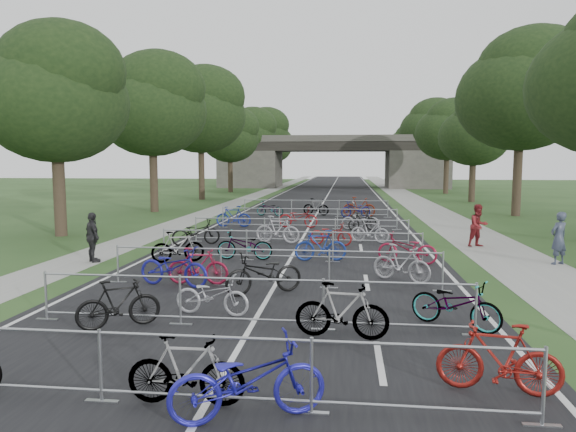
% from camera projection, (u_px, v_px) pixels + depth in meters
% --- Properties ---
extents(ground, '(200.00, 200.00, 0.00)m').
position_uv_depth(ground, '(204.00, 408.00, 7.32)').
color(ground, '#28461E').
rests_on(ground, ground).
extents(road, '(11.00, 140.00, 0.01)m').
position_uv_depth(road, '(328.00, 194.00, 56.73)').
color(road, black).
rests_on(road, ground).
extents(sidewalk_right, '(3.00, 140.00, 0.01)m').
position_uv_depth(sidewalk_right, '(402.00, 194.00, 55.82)').
color(sidewalk_right, gray).
rests_on(sidewalk_right, ground).
extents(sidewalk_left, '(2.00, 140.00, 0.01)m').
position_uv_depth(sidewalk_left, '(261.00, 193.00, 57.57)').
color(sidewalk_left, gray).
rests_on(sidewalk_left, ground).
extents(lane_markings, '(0.12, 140.00, 0.00)m').
position_uv_depth(lane_markings, '(328.00, 194.00, 56.73)').
color(lane_markings, silver).
rests_on(lane_markings, ground).
extents(overpass_bridge, '(31.00, 8.00, 7.05)m').
position_uv_depth(overpass_bridge, '(332.00, 162.00, 71.18)').
color(overpass_bridge, '#45433D').
rests_on(overpass_bridge, ground).
extents(tree_left_0, '(6.72, 6.72, 10.25)m').
position_uv_depth(tree_left_0, '(56.00, 97.00, 23.66)').
color(tree_left_0, '#33261C').
rests_on(tree_left_0, ground).
extents(tree_left_1, '(7.56, 7.56, 11.53)m').
position_uv_depth(tree_left_1, '(153.00, 107.00, 35.44)').
color(tree_left_1, '#33261C').
rests_on(tree_left_1, ground).
extents(tree_right_1, '(8.18, 8.18, 12.47)m').
position_uv_depth(tree_right_1, '(523.00, 93.00, 32.61)').
color(tree_right_1, '#33261C').
rests_on(tree_right_1, ground).
extents(tree_left_2, '(8.40, 8.40, 12.81)m').
position_uv_depth(tree_left_2, '(201.00, 112.00, 47.21)').
color(tree_left_2, '#33261C').
rests_on(tree_left_2, ground).
extents(tree_right_2, '(6.16, 6.16, 9.39)m').
position_uv_depth(tree_right_2, '(475.00, 134.00, 44.67)').
color(tree_right_2, '#33261C').
rests_on(tree_right_2, ground).
extents(tree_left_3, '(6.72, 6.72, 10.25)m').
position_uv_depth(tree_left_3, '(231.00, 136.00, 59.24)').
color(tree_left_3, '#33261C').
rests_on(tree_left_3, ground).
extents(tree_right_3, '(7.17, 7.17, 10.93)m').
position_uv_depth(tree_right_3, '(449.00, 131.00, 56.43)').
color(tree_right_3, '#33261C').
rests_on(tree_right_3, ground).
extents(tree_left_4, '(7.56, 7.56, 11.53)m').
position_uv_depth(tree_left_4, '(250.00, 135.00, 71.01)').
color(tree_left_4, '#33261C').
rests_on(tree_left_4, ground).
extents(tree_right_4, '(8.18, 8.18, 12.47)m').
position_uv_depth(tree_right_4, '(431.00, 129.00, 68.18)').
color(tree_right_4, '#33261C').
rests_on(tree_right_4, ground).
extents(tree_left_5, '(8.40, 8.40, 12.81)m').
position_uv_depth(tree_left_5, '(264.00, 133.00, 82.78)').
color(tree_left_5, '#33261C').
rests_on(tree_left_5, ground).
extents(tree_right_5, '(6.16, 6.16, 9.39)m').
position_uv_depth(tree_right_5, '(418.00, 146.00, 80.25)').
color(tree_right_5, '#33261C').
rests_on(tree_right_5, ground).
extents(tree_left_6, '(6.72, 6.72, 10.25)m').
position_uv_depth(tree_left_6, '(274.00, 146.00, 94.81)').
color(tree_left_6, '#33261C').
rests_on(tree_left_6, ground).
extents(tree_right_6, '(7.17, 7.17, 10.93)m').
position_uv_depth(tree_right_6, '(409.00, 143.00, 92.00)').
color(tree_right_6, '#33261C').
rests_on(tree_right_6, ground).
extents(barrier_row_0, '(9.70, 0.08, 1.10)m').
position_uv_depth(barrier_row_0, '(204.00, 371.00, 7.26)').
color(barrier_row_0, '#9DA0A5').
rests_on(barrier_row_0, ground).
extents(barrier_row_1, '(9.70, 0.08, 1.10)m').
position_uv_depth(barrier_row_1, '(251.00, 302.00, 10.82)').
color(barrier_row_1, '#9DA0A5').
rests_on(barrier_row_1, ground).
extents(barrier_row_2, '(9.70, 0.08, 1.10)m').
position_uv_depth(barrier_row_2, '(274.00, 268.00, 14.38)').
color(barrier_row_2, '#9DA0A5').
rests_on(barrier_row_2, ground).
extents(barrier_row_3, '(9.70, 0.08, 1.10)m').
position_uv_depth(barrier_row_3, '(289.00, 246.00, 18.13)').
color(barrier_row_3, '#9DA0A5').
rests_on(barrier_row_3, ground).
extents(barrier_row_4, '(9.70, 0.08, 1.10)m').
position_uv_depth(barrier_row_4, '(300.00, 231.00, 22.09)').
color(barrier_row_4, '#9DA0A5').
rests_on(barrier_row_4, ground).
extents(barrier_row_5, '(9.70, 0.08, 1.10)m').
position_uv_depth(barrier_row_5, '(308.00, 218.00, 27.03)').
color(barrier_row_5, '#9DA0A5').
rests_on(barrier_row_5, ground).
extents(barrier_row_6, '(9.70, 0.08, 1.10)m').
position_uv_depth(barrier_row_6, '(315.00, 208.00, 32.95)').
color(barrier_row_6, '#9DA0A5').
rests_on(barrier_row_6, ground).
extents(bike_1, '(1.73, 0.51, 1.04)m').
position_uv_depth(bike_1, '(186.00, 371.00, 7.34)').
color(bike_1, '#9DA0A5').
rests_on(bike_1, ground).
extents(bike_2, '(2.28, 1.47, 1.13)m').
position_uv_depth(bike_2, '(248.00, 380.00, 6.91)').
color(bike_2, '#201C9F').
rests_on(bike_2, ground).
extents(bike_3, '(1.88, 0.82, 1.10)m').
position_uv_depth(bike_3, '(499.00, 359.00, 7.72)').
color(bike_3, maroon).
rests_on(bike_3, ground).
extents(bike_4, '(1.73, 1.32, 1.04)m').
position_uv_depth(bike_4, '(119.00, 304.00, 10.78)').
color(bike_4, black).
rests_on(bike_4, ground).
extents(bike_5, '(1.82, 0.82, 0.92)m').
position_uv_depth(bike_5, '(212.00, 295.00, 11.71)').
color(bike_5, '#A5A5AC').
rests_on(bike_5, ground).
extents(bike_6, '(1.91, 0.73, 1.12)m').
position_uv_depth(bike_6, '(342.00, 311.00, 10.13)').
color(bike_6, '#9DA0A5').
rests_on(bike_6, ground).
extents(bike_7, '(2.02, 1.63, 1.03)m').
position_uv_depth(bike_7, '(456.00, 304.00, 10.80)').
color(bike_7, '#9DA0A5').
rests_on(bike_7, ground).
extents(bike_8, '(2.25, 1.20, 1.12)m').
position_uv_depth(bike_8, '(174.00, 267.00, 14.41)').
color(bike_8, navy).
rests_on(bike_8, ground).
extents(bike_9, '(1.78, 0.51, 1.07)m').
position_uv_depth(bike_9, '(198.00, 267.00, 14.60)').
color(bike_9, maroon).
rests_on(bike_9, ground).
extents(bike_10, '(2.22, 1.69, 1.12)m').
position_uv_depth(bike_10, '(264.00, 274.00, 13.55)').
color(bike_10, black).
rests_on(bike_10, ground).
extents(bike_11, '(1.82, 1.41, 1.10)m').
position_uv_depth(bike_11, '(401.00, 264.00, 14.94)').
color(bike_11, '#939299').
rests_on(bike_11, ground).
extents(bike_12, '(1.88, 1.13, 1.09)m').
position_uv_depth(bike_12, '(178.00, 247.00, 17.86)').
color(bike_12, '#9DA0A5').
rests_on(bike_12, ground).
extents(bike_13, '(2.01, 0.72, 1.05)m').
position_uv_depth(bike_13, '(245.00, 246.00, 18.32)').
color(bike_13, '#9DA0A5').
rests_on(bike_13, ground).
extents(bike_14, '(1.89, 0.76, 1.10)m').
position_uv_depth(bike_14, '(321.00, 246.00, 18.11)').
color(bike_14, navy).
rests_on(bike_14, ground).
extents(bike_15, '(2.13, 1.18, 1.06)m').
position_uv_depth(bike_15, '(407.00, 249.00, 17.64)').
color(bike_15, maroon).
rests_on(bike_15, ground).
extents(bike_16, '(2.13, 1.61, 1.07)m').
position_uv_depth(bike_16, '(196.00, 233.00, 21.60)').
color(bike_16, black).
rests_on(bike_16, ground).
extents(bike_17, '(2.04, 0.90, 1.18)m').
position_uv_depth(bike_17, '(278.00, 230.00, 22.10)').
color(bike_17, '#9A989F').
rests_on(bike_17, ground).
extents(bike_18, '(1.91, 1.02, 0.95)m').
position_uv_depth(bike_18, '(331.00, 234.00, 21.54)').
color(bike_18, maroon).
rests_on(bike_18, ground).
extents(bike_19, '(1.78, 1.02, 1.03)m').
position_uv_depth(bike_19, '(370.00, 231.00, 22.21)').
color(bike_19, '#A5A5AD').
rests_on(bike_19, ground).
extents(bike_20, '(1.91, 0.54, 1.14)m').
position_uv_depth(bike_20, '(233.00, 217.00, 27.63)').
color(bike_20, navy).
rests_on(bike_20, ground).
extents(bike_21, '(2.15, 0.89, 1.10)m').
position_uv_depth(bike_21, '(298.00, 218.00, 27.35)').
color(bike_21, maroon).
rests_on(bike_21, ground).
extents(bike_22, '(1.69, 1.19, 1.00)m').
position_uv_depth(bike_22, '(363.00, 221.00, 26.16)').
color(bike_22, black).
rests_on(bike_22, ground).
extents(bike_23, '(1.97, 0.79, 1.02)m').
position_uv_depth(bike_23, '(360.00, 220.00, 26.59)').
color(bike_23, '#95949B').
rests_on(bike_23, ground).
extents(bike_24, '(1.93, 1.01, 0.96)m').
position_uv_depth(bike_24, '(270.00, 209.00, 33.26)').
color(bike_24, '#9DA0A5').
rests_on(bike_24, ground).
extents(bike_25, '(1.89, 1.14, 1.10)m').
position_uv_depth(bike_25, '(316.00, 207.00, 33.78)').
color(bike_25, '#9DA0A5').
rests_on(bike_25, ground).
extents(bike_26, '(2.12, 1.40, 1.05)m').
position_uv_depth(bike_26, '(356.00, 209.00, 32.43)').
color(bike_26, navy).
rests_on(bike_26, ground).
extents(bike_27, '(2.17, 0.99, 1.26)m').
position_uv_depth(bike_27, '(359.00, 207.00, 32.95)').
color(bike_27, maroon).
rests_on(bike_27, ground).
extents(pedestrian_a, '(0.79, 0.70, 1.81)m').
position_uv_depth(pedestrian_a, '(559.00, 238.00, 17.47)').
color(pedestrian_a, '#343B4E').
rests_on(pedestrian_a, ground).
extents(pedestrian_b, '(1.06, 0.97, 1.76)m').
position_uv_depth(pedestrian_b, '(479.00, 226.00, 21.13)').
color(pedestrian_b, maroon).
rests_on(pedestrian_b, ground).
extents(pedestrian_c, '(1.04, 1.01, 1.75)m').
position_uv_depth(pedestrian_c, '(93.00, 238.00, 17.88)').
color(pedestrian_c, black).
rests_on(pedestrian_c, ground).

